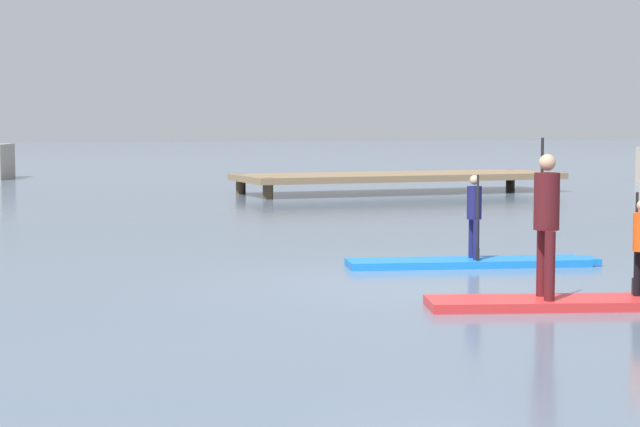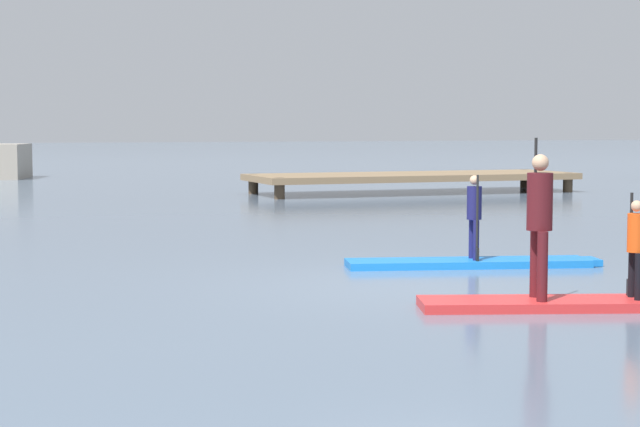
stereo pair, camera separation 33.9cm
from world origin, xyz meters
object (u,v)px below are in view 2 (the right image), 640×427
at_px(paddleboard_near, 473,263).
at_px(paddler_adult, 539,216).
at_px(paddleboard_far, 566,304).
at_px(paddler_child_front, 635,244).
at_px(paddler_child_solo, 474,212).

xyz_separation_m(paddleboard_near, paddler_adult, (-0.99, -3.31, 0.93)).
distance_m(paddleboard_near, paddler_adult, 3.58).
relative_size(paddleboard_near, paddler_adult, 2.08).
bearing_deg(paddleboard_near, paddleboard_far, -101.84).
distance_m(paddleboard_far, paddler_child_front, 0.97).
bearing_deg(paddleboard_near, paddler_adult, -106.70).
relative_size(paddleboard_near, paddler_child_front, 3.17).
height_order(paddleboard_near, paddleboard_far, same).
relative_size(paddler_child_solo, paddler_adult, 0.69).
xyz_separation_m(paddler_child_solo, paddler_adult, (-1.00, -3.30, 0.23)).
bearing_deg(paddler_child_solo, paddler_adult, -106.85).
xyz_separation_m(paddleboard_far, paddler_adult, (-0.28, 0.10, 0.93)).
bearing_deg(paddler_child_front, paddler_child_solo, 89.75).
xyz_separation_m(paddler_adult, paddler_child_front, (0.98, -0.31, -0.29)).
distance_m(paddleboard_near, paddler_child_front, 3.67).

